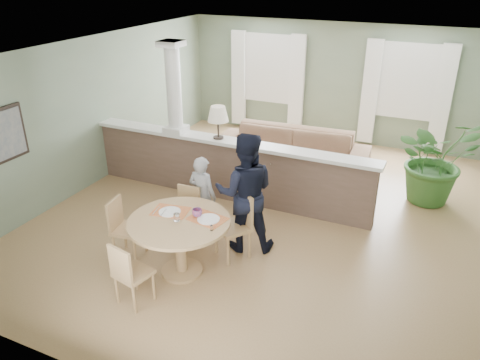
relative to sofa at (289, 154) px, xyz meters
The scene contains 12 objects.
ground 1.68m from the sofa, 82.42° to the right, with size 8.00×8.00×0.00m, color tan.
room_shell 1.69m from the sofa, 79.32° to the right, with size 7.02×8.02×2.71m.
pony_wall 1.63m from the sofa, 118.78° to the right, with size 5.32×0.38×2.70m.
sofa is the anchor object (origin of this frame).
houseplant 2.67m from the sofa, ahead, with size 1.41×1.23×1.57m, color #336428.
dining_table 3.70m from the sofa, 94.01° to the right, with size 1.36×1.36×0.93m.
chair_far_boy 2.98m from the sofa, 102.18° to the right, with size 0.40×0.40×0.85m.
chair_far_man 2.99m from the sofa, 85.31° to the right, with size 0.61×0.61×0.97m.
chair_near 4.55m from the sofa, 96.19° to the right, with size 0.47×0.47×0.87m.
chair_side 3.86m from the sofa, 108.42° to the right, with size 0.46×0.46×0.89m.
child_person 2.70m from the sofa, 100.42° to the right, with size 0.47×0.31×1.29m, color #939398.
man_person 2.79m from the sofa, 84.55° to the right, with size 0.87×0.68×1.80m, color black.
Camera 1 is at (2.45, -6.58, 3.90)m, focal length 35.00 mm.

